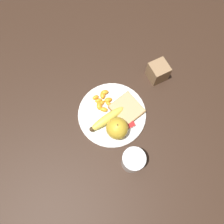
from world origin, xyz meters
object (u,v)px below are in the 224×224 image
object	(u,v)px
jam_packet	(128,123)
condiment_caddy	(158,72)
bread_slice	(127,109)
juice_glass	(133,160)
apple	(117,128)
banana	(107,119)
plate	(112,114)
fork	(114,110)

from	to	relation	value
jam_packet	condiment_caddy	size ratio (longest dim) A/B	0.56
bread_slice	juice_glass	bearing A→B (deg)	-22.26
apple	banana	size ratio (longest dim) A/B	0.57
plate	apple	bearing A→B (deg)	-11.58
apple	fork	world-z (taller)	apple
plate	jam_packet	bearing A→B (deg)	29.55
juice_glass	apple	size ratio (longest dim) A/B	1.12
apple	condiment_caddy	bearing A→B (deg)	118.57
banana	fork	bearing A→B (deg)	120.70
juice_glass	jam_packet	distance (m)	0.15
juice_glass	bread_slice	distance (m)	0.21
fork	apple	bearing A→B (deg)	-87.17
fork	condiment_caddy	distance (m)	0.24
plate	apple	world-z (taller)	apple
jam_packet	condiment_caddy	distance (m)	0.25
juice_glass	jam_packet	xyz separation A→B (m)	(-0.13, 0.06, -0.03)
plate	banana	distance (m)	0.04
apple	condiment_caddy	size ratio (longest dim) A/B	1.14
juice_glass	bread_slice	xyz separation A→B (m)	(-0.19, 0.08, -0.03)
banana	fork	distance (m)	0.05
banana	condiment_caddy	xyz separation A→B (m)	(-0.09, 0.28, 0.01)
juice_glass	fork	size ratio (longest dim) A/B	0.61
plate	juice_glass	distance (m)	0.21
fork	juice_glass	bearing A→B (deg)	-76.69
apple	jam_packet	distance (m)	0.06
juice_glass	apple	distance (m)	0.13
condiment_caddy	bread_slice	bearing A→B (deg)	-66.32
apple	banana	world-z (taller)	apple
bread_slice	fork	bearing A→B (deg)	-117.07
juice_glass	plate	bearing A→B (deg)	174.80
apple	fork	distance (m)	0.10
juice_glass	fork	xyz separation A→B (m)	(-0.21, 0.03, -0.03)
apple	condiment_caddy	xyz separation A→B (m)	(-0.14, 0.26, -0.01)
jam_packet	plate	bearing A→B (deg)	-150.45
plate	juice_glass	xyz separation A→B (m)	(0.20, -0.02, 0.04)
banana	condiment_caddy	world-z (taller)	condiment_caddy
plate	fork	xyz separation A→B (m)	(-0.01, 0.01, 0.01)
condiment_caddy	banana	bearing A→B (deg)	-72.78
bread_slice	condiment_caddy	xyz separation A→B (m)	(-0.08, 0.19, 0.02)
plate	apple	distance (m)	0.09
apple	jam_packet	size ratio (longest dim) A/B	2.05
apple	banana	distance (m)	0.06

